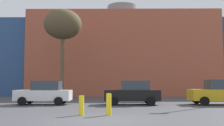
# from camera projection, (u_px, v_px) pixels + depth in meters

# --- Properties ---
(ground_plane) EXTENTS (200.00, 200.00, 0.00)m
(ground_plane) POSITION_uv_depth(u_px,v_px,m) (96.00, 120.00, 10.50)
(ground_plane) COLOR #47474C
(building_backdrop) EXTENTS (35.79, 11.67, 12.08)m
(building_backdrop) POSITION_uv_depth(u_px,v_px,m) (122.00, 58.00, 35.78)
(building_backdrop) COLOR #B2563D
(building_backdrop) RESTS_ON ground_plane
(parked_car_1) EXTENTS (3.79, 1.87, 1.64)m
(parked_car_1) POSITION_uv_depth(u_px,v_px,m) (45.00, 93.00, 18.47)
(parked_car_1) COLOR white
(parked_car_1) RESTS_ON ground_plane
(parked_car_2) EXTENTS (3.82, 1.88, 1.66)m
(parked_car_2) POSITION_uv_depth(u_px,v_px,m) (133.00, 93.00, 18.42)
(parked_car_2) COLOR black
(parked_car_2) RESTS_ON ground_plane
(parked_car_3) EXTENTS (3.99, 1.96, 1.73)m
(parked_car_3) POSITION_uv_depth(u_px,v_px,m) (219.00, 92.00, 18.37)
(parked_car_3) COLOR gold
(parked_car_3) RESTS_ON ground_plane
(bare_tree_0) EXTENTS (3.60, 3.60, 8.58)m
(bare_tree_0) POSITION_uv_depth(u_px,v_px,m) (63.00, 25.00, 25.26)
(bare_tree_0) COLOR brown
(bare_tree_0) RESTS_ON ground_plane
(bollard_yellow_0) EXTENTS (0.24, 0.24, 0.91)m
(bollard_yellow_0) POSITION_uv_depth(u_px,v_px,m) (81.00, 105.00, 12.17)
(bollard_yellow_0) COLOR yellow
(bollard_yellow_0) RESTS_ON ground_plane
(bollard_yellow_1) EXTENTS (0.24, 0.24, 1.01)m
(bollard_yellow_1) POSITION_uv_depth(u_px,v_px,m) (109.00, 104.00, 12.17)
(bollard_yellow_1) COLOR yellow
(bollard_yellow_1) RESTS_ON ground_plane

